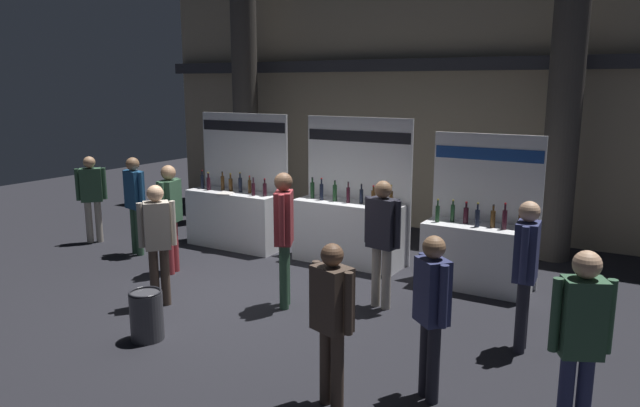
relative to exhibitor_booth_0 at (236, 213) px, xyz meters
name	(u,v)px	position (x,y,z in m)	size (l,w,h in m)	color
ground_plane	(251,299)	(1.90, -2.06, -0.62)	(24.00, 24.00, 0.00)	black
hall_colonnade	(399,82)	(1.90, 3.01, 2.37)	(11.85, 1.40, 6.06)	gray
exhibitor_booth_0	(236,213)	(0.00, 0.00, 0.00)	(1.92, 0.73, 2.44)	white
exhibitor_booth_1	(349,226)	(2.28, 0.16, 0.00)	(1.94, 0.66, 2.43)	white
exhibitor_booth_2	(478,250)	(4.48, 0.02, -0.05)	(1.62, 0.66, 2.26)	white
trash_bin	(147,315)	(1.65, -3.75, -0.33)	(0.39, 0.39, 0.60)	#38383D
visitor_0	(432,306)	(4.99, -3.33, 0.32)	(0.39, 0.38, 1.62)	#23232D
visitor_1	(284,227)	(2.47, -2.05, 0.48)	(0.37, 0.51, 1.84)	#33563D
visitor_2	(92,192)	(-2.51, -1.16, 0.35)	(0.41, 0.43, 1.64)	#ADA393
visitor_3	(170,209)	(0.11, -1.76, 0.41)	(0.32, 0.53, 1.73)	maroon
visitor_4	(526,263)	(5.51, -1.80, 0.40)	(0.26, 0.51, 1.73)	#23232D
visitor_5	(157,235)	(0.99, -2.88, 0.36)	(0.41, 0.41, 1.67)	#47382D
visitor_6	(382,233)	(3.60, -1.42, 0.41)	(0.55, 0.29, 1.74)	#ADA393
visitor_7	(581,334)	(6.28, -3.45, 0.38)	(0.45, 0.36, 1.69)	navy
visitor_8	(332,312)	(4.25, -3.92, 0.31)	(0.49, 0.35, 1.58)	#47382D
visitor_9	(135,198)	(-1.17, -1.31, 0.40)	(0.52, 0.27, 1.73)	#33563D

